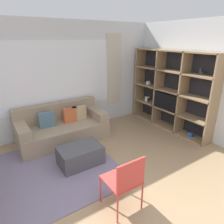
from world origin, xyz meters
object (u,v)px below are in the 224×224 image
at_px(ottoman, 80,155).
at_px(folding_chair, 125,179).
at_px(shelving_unit, 171,91).
at_px(couch_main, 63,128).

distance_m(ottoman, folding_chair, 1.39).
distance_m(shelving_unit, folding_chair, 3.20).
bearing_deg(ottoman, folding_chair, -87.94).
distance_m(shelving_unit, couch_main, 2.89).
relative_size(shelving_unit, ottoman, 3.05).
height_order(shelving_unit, couch_main, shelving_unit).
relative_size(couch_main, folding_chair, 2.32).
relative_size(shelving_unit, couch_main, 1.21).
bearing_deg(couch_main, ottoman, -93.87).
bearing_deg(shelving_unit, folding_chair, -148.75).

